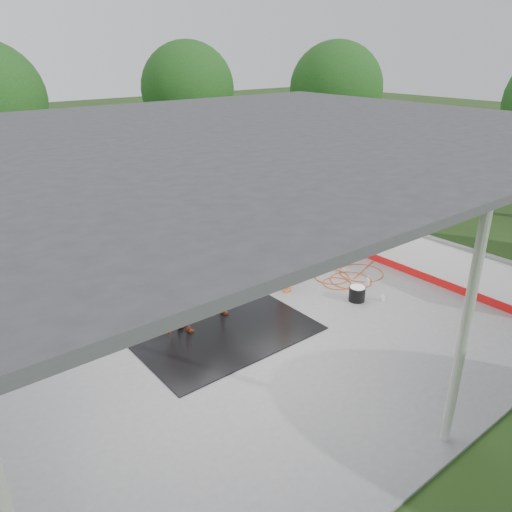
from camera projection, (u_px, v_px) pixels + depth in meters
ground at (251, 318)px, 10.89m from camera, size 100.00×100.00×0.00m
concrete_slab at (251, 317)px, 10.88m from camera, size 12.00×10.00×0.05m
pavilion_structure at (250, 134)px, 9.35m from camera, size 12.60×10.60×4.05m
dasher_board at (386, 245)px, 13.31m from camera, size 0.16×8.00×1.15m
tree_belt at (235, 136)px, 10.24m from camera, size 28.00×28.00×5.80m
rubber_mat at (212, 323)px, 10.56m from camera, size 3.58×3.35×0.03m
horse at (210, 283)px, 10.20m from camera, size 2.37×1.42×1.87m
handler at (286, 254)px, 11.74m from camera, size 0.55×0.74×1.82m
wash_bucket at (357, 294)px, 11.49m from camera, size 0.38×0.38×0.35m
soap_bottle_a at (368, 281)px, 12.20m from camera, size 0.14×0.14×0.27m
soap_bottle_b at (383, 297)px, 11.49m from camera, size 0.11×0.11×0.18m
hose_coil at (349, 277)px, 12.70m from camera, size 2.24×1.44×0.02m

